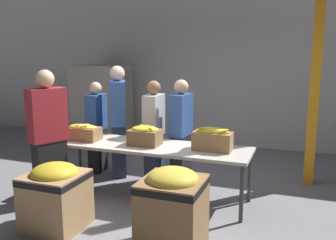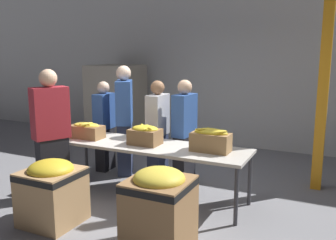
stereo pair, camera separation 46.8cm
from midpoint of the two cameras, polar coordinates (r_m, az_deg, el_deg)
ground_plane at (r=5.35m, az=-5.46°, el=-11.66°), size 30.00×30.00×0.00m
wall_back at (r=8.02m, az=4.60°, el=10.49°), size 16.00×0.08×4.00m
sorting_table at (r=5.12m, az=-5.60°, el=-4.35°), size 2.78×0.78×0.75m
banana_box_0 at (r=5.53m, az=-15.24°, el=-1.77°), size 0.49×0.31×0.25m
banana_box_1 at (r=5.08m, az=-6.18°, el=-2.31°), size 0.41×0.31×0.28m
banana_box_2 at (r=4.80m, az=4.05°, el=-2.88°), size 0.50×0.29×0.30m
volunteer_0 at (r=5.69m, az=-4.51°, el=-1.98°), size 0.22×0.43×1.58m
volunteer_1 at (r=5.62m, az=-0.39°, el=-2.01°), size 0.26×0.45×1.60m
volunteer_2 at (r=6.08m, az=-9.77°, el=-0.31°), size 0.43×0.53×1.78m
volunteer_3 at (r=5.25m, az=-20.22°, el=-2.59°), size 0.43×0.53×1.78m
volunteer_4 at (r=6.34m, az=-12.88°, el=-1.19°), size 0.22×0.42×1.51m
donation_bin_0 at (r=4.60m, az=-19.63°, el=-10.65°), size 0.63×0.63×0.77m
donation_bin_1 at (r=3.87m, az=-2.88°, el=-13.24°), size 0.62×0.62×0.88m
support_pillar at (r=5.80m, az=19.67°, el=9.79°), size 0.14×0.14×4.00m
pallet_stack_0 at (r=8.19m, az=-11.62°, el=2.16°), size 1.08×1.08×1.70m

